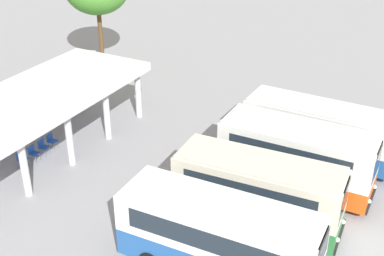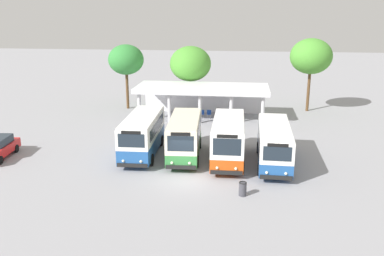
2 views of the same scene
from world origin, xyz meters
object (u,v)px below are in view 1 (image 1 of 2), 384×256
Objects in this scene: city_bus_fourth_amber at (320,129)px; waiting_chair_second_from_end at (33,152)px; city_bus_middle_cream at (297,156)px; waiting_chair_middle_seat at (43,146)px; city_bus_nearest_orange at (219,235)px; waiting_chair_end_by_column at (22,158)px; city_bus_second_in_row at (258,190)px; waiting_chair_fourth_seat at (51,140)px.

waiting_chair_second_from_end is (-7.35, 12.93, -1.14)m from city_bus_fourth_amber.
waiting_chair_middle_seat is at bearing 104.17° from city_bus_middle_cream.
city_bus_nearest_orange is 12.60m from waiting_chair_middle_seat.
waiting_chair_second_from_end is (2.83, 12.02, -1.24)m from city_bus_nearest_orange.
city_bus_fourth_amber is at bearing -58.18° from waiting_chair_end_by_column.
city_bus_middle_cream reaches higher than city_bus_nearest_orange.
city_bus_second_in_row reaches higher than city_bus_fourth_amber.
waiting_chair_end_by_column and waiting_chair_second_from_end have the same top height.
city_bus_fourth_amber is at bearing -5.12° from city_bus_nearest_orange.
waiting_chair_middle_seat and waiting_chair_fourth_seat have the same top height.
waiting_chair_fourth_seat is at bearing 101.01° from city_bus_middle_cream.
waiting_chair_fourth_seat is (0.89, 12.29, -1.24)m from city_bus_second_in_row.
waiting_chair_second_from_end is at bearing 76.76° from city_bus_nearest_orange.
city_bus_middle_cream is (6.79, -0.77, 0.07)m from city_bus_nearest_orange.
waiting_chair_end_by_column is 0.73m from waiting_chair_second_from_end.
city_bus_second_in_row is 8.39× the size of waiting_chair_second_from_end.
city_bus_nearest_orange reaches higher than city_bus_fourth_amber.
city_bus_middle_cream is at bearing -78.99° from waiting_chair_fourth_seat.
city_bus_middle_cream is 13.26m from waiting_chair_middle_seat.
city_bus_second_in_row is at bearing -3.44° from city_bus_nearest_orange.
city_bus_nearest_orange is 3.40m from city_bus_second_in_row.
city_bus_nearest_orange is at bearing -106.47° from waiting_chair_middle_seat.
city_bus_nearest_orange reaches higher than waiting_chair_middle_seat.
city_bus_nearest_orange is 6.83m from city_bus_middle_cream.
waiting_chair_end_by_column is 1.46m from waiting_chair_middle_seat.
city_bus_middle_cream is 8.40× the size of waiting_chair_middle_seat.
city_bus_fourth_amber reaches higher than waiting_chair_end_by_column.
waiting_chair_fourth_seat is (1.46, 0.06, 0.00)m from waiting_chair_second_from_end.
city_bus_middle_cream is 13.77m from waiting_chair_end_by_column.
city_bus_middle_cream is 0.92× the size of city_bus_fourth_amber.
waiting_chair_end_by_column is at bearing 173.15° from waiting_chair_second_from_end.
waiting_chair_second_from_end is at bearing -177.57° from waiting_chair_fourth_seat.
city_bus_second_in_row is 0.92× the size of city_bus_fourth_amber.
city_bus_second_in_row reaches higher than waiting_chair_end_by_column.
city_bus_second_in_row is at bearing 170.60° from city_bus_middle_cream.
city_bus_nearest_orange is 10.22m from city_bus_fourth_amber.
waiting_chair_second_from_end is (-0.57, 12.23, -1.24)m from city_bus_second_in_row.
waiting_chair_end_by_column is 1.00× the size of waiting_chair_second_from_end.
city_bus_middle_cream reaches higher than city_bus_second_in_row.
waiting_chair_end_by_column and waiting_chair_fourth_seat have the same top height.
city_bus_nearest_orange is 8.95× the size of waiting_chair_end_by_column.
city_bus_fourth_amber is at bearing -5.95° from city_bus_second_in_row.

